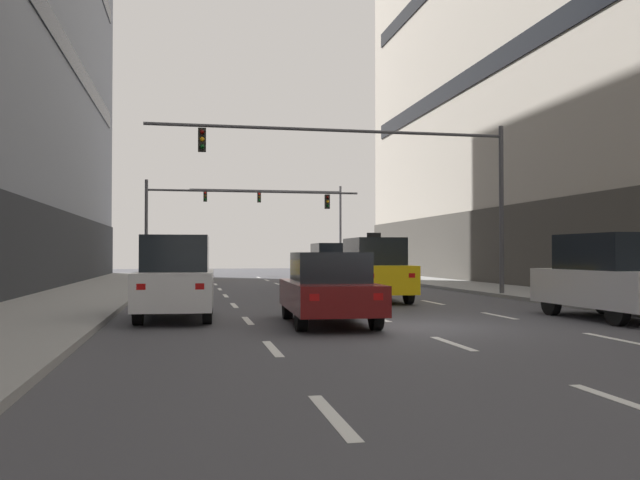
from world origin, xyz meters
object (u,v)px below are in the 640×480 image
car_driving_2 (329,289)px  traffic_signal_2 (289,209)px  traffic_signal_0 (391,168)px  car_driving_0 (332,266)px  car_parked_1 (610,277)px  taxi_driving_1 (183,263)px  car_driving_3 (177,278)px  traffic_signal_1 (222,209)px  taxi_driving_4 (374,270)px

car_driving_2 → traffic_signal_2: 37.37m
traffic_signal_2 → traffic_signal_0: bearing=-90.6°
car_driving_0 → car_parked_1: size_ratio=0.99×
taxi_driving_1 → car_driving_2: (3.62, -27.49, -0.25)m
taxi_driving_1 → car_driving_3: taxi_driving_1 is taller
traffic_signal_0 → traffic_signal_1: traffic_signal_0 is taller
taxi_driving_4 → traffic_signal_1: 16.96m
car_parked_1 → taxi_driving_1: bearing=111.5°
traffic_signal_2 → traffic_signal_1: bearing=-113.6°
taxi_driving_1 → taxi_driving_4: (6.75, -20.33, 0.02)m
car_driving_0 → traffic_signal_0: traffic_signal_0 is taller
car_driving_2 → traffic_signal_1: size_ratio=0.38×
car_driving_2 → traffic_signal_1: bearing=93.4°
car_driving_3 → traffic_signal_1: traffic_signal_1 is taller
car_driving_0 → car_driving_2: 15.78m
taxi_driving_1 → car_driving_3: size_ratio=1.02×
car_driving_0 → car_driving_2: car_driving_0 is taller
car_driving_3 → traffic_signal_0: 10.98m
car_driving_2 → taxi_driving_1: bearing=97.5°
car_driving_0 → traffic_signal_0: bearing=-82.8°
taxi_driving_4 → traffic_signal_2: size_ratio=0.39×
car_driving_2 → taxi_driving_4: size_ratio=1.00×
car_driving_0 → taxi_driving_4: taxi_driving_4 is taller
traffic_signal_1 → car_parked_1: bearing=-69.7°
taxi_driving_1 → traffic_signal_0: traffic_signal_0 is taller
car_driving_3 → taxi_driving_4: taxi_driving_4 is taller
car_driving_0 → car_parked_1: 16.15m
taxi_driving_1 → traffic_signal_1: bearing=-62.5°
car_driving_3 → car_parked_1: size_ratio=0.98×
car_driving_3 → traffic_signal_2: traffic_signal_2 is taller
car_driving_3 → car_driving_0: bearing=62.6°
car_parked_1 → traffic_signal_0: traffic_signal_0 is taller
traffic_signal_2 → car_driving_3: bearing=-103.1°
car_driving_3 → taxi_driving_4: (6.70, 5.16, 0.05)m
taxi_driving_1 → car_parked_1: size_ratio=1.01×
traffic_signal_0 → taxi_driving_4: bearing=-126.1°
car_driving_0 → car_parked_1: car_parked_1 is taller
car_driving_3 → traffic_signal_0: size_ratio=0.33×
taxi_driving_4 → traffic_signal_1: bearing=105.7°
car_driving_0 → car_driving_2: (-3.39, -15.41, -0.23)m
traffic_signal_1 → traffic_signal_2: bearing=66.4°
traffic_signal_0 → traffic_signal_2: (0.31, 28.15, 0.31)m
traffic_signal_0 → taxi_driving_1: bearing=112.7°
car_driving_2 → car_driving_0: bearing=77.6°
car_parked_1 → traffic_signal_2: 37.41m
taxi_driving_4 → traffic_signal_2: bearing=87.3°
traffic_signal_1 → taxi_driving_1: bearing=117.5°
taxi_driving_1 → traffic_signal_2: traffic_signal_2 is taller
car_parked_1 → traffic_signal_0: 10.18m
traffic_signal_1 → traffic_signal_2: size_ratio=1.03×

